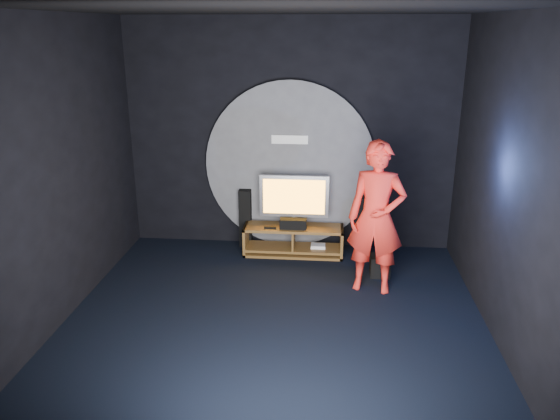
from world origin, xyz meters
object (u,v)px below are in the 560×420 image
object	(u,v)px
tower_speaker_right	(363,226)
subwoofer	(380,265)
tv	(294,198)
player	(376,218)
media_console	(294,242)
tower_speaker_left	(246,218)

from	to	relation	value
tower_speaker_right	subwoofer	distance (m)	0.82
tv	subwoofer	xyz separation A→B (m)	(1.26, -0.72, -0.73)
tower_speaker_right	player	world-z (taller)	player
media_console	subwoofer	bearing A→B (deg)	-27.38
media_console	subwoofer	xyz separation A→B (m)	(1.26, -0.65, -0.04)
media_console	tower_speaker_left	world-z (taller)	tower_speaker_left
tower_speaker_left	subwoofer	distance (m)	2.28
media_console	subwoofer	distance (m)	1.42
tower_speaker_left	tower_speaker_right	xyz separation A→B (m)	(1.83, -0.22, 0.00)
player	tv	bearing A→B (deg)	144.47
tv	subwoofer	bearing A→B (deg)	-29.61
tower_speaker_right	subwoofer	xyz separation A→B (m)	(0.21, -0.73, -0.31)
tv	media_console	bearing A→B (deg)	-84.33
tv	player	distance (m)	1.61
tower_speaker_left	player	distance (m)	2.41
tv	tower_speaker_right	size ratio (longest dim) A/B	1.12
media_console	player	world-z (taller)	player
subwoofer	tower_speaker_right	bearing A→B (deg)	106.32
tower_speaker_left	tower_speaker_right	size ratio (longest dim) A/B	1.00
tower_speaker_right	player	distance (m)	1.27
tower_speaker_right	player	xyz separation A→B (m)	(0.08, -1.14, 0.54)
media_console	tv	world-z (taller)	tv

